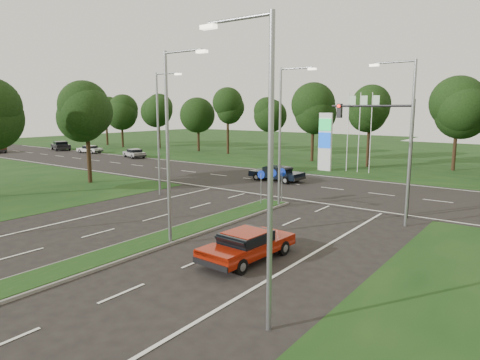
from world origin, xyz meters
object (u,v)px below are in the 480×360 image
Objects in this scene: navy_sedan at (277,173)px; far_car_c at (61,145)px; far_car_b at (90,149)px; red_sedan at (247,244)px; far_car_a at (134,153)px.

far_car_c is at bearing 85.47° from navy_sedan.
navy_sedan is 35.09m from far_car_b.
red_sedan reaches higher than far_car_a.
red_sedan is at bearing -123.89° from far_car_b.
far_car_c is at bearing 108.26° from far_car_a.
far_car_c is (-7.63, -0.01, 0.16)m from far_car_b.
far_car_b is (-9.91, 0.01, -0.03)m from far_car_a.
far_car_a is at bearing -70.59° from far_car_c.
red_sedan is 20.42m from navy_sedan.
navy_sedan is 1.12× the size of far_car_a.
far_car_b is at bearing -70.52° from far_car_c.
far_car_a is (-34.51, 22.56, -0.07)m from red_sedan.
far_car_c is (-42.42, 4.56, 0.03)m from navy_sedan.
navy_sedan is at bearing -82.13° from far_car_a.
navy_sedan reaches higher than far_car_a.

